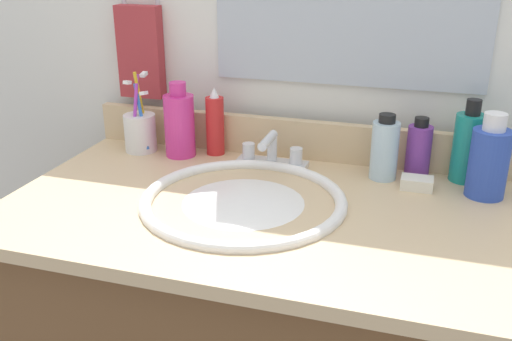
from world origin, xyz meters
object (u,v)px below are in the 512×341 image
object	(u,v)px
bottle_shampoo_blue	(489,161)
bottle_cream_purple	(419,149)
cup_white_ceramic	(140,131)
soap_bar	(417,183)
bottle_spray_red	(215,124)
faucet	(271,155)
bottle_mouthwash_teal	(468,146)
bottle_gel_clear	(385,149)
hand_towel	(141,52)
bottle_soap_pink	(179,124)

from	to	relation	value
bottle_shampoo_blue	bottle_cream_purple	size ratio (longest dim) A/B	1.33
bottle_shampoo_blue	cup_white_ceramic	bearing A→B (deg)	177.16
bottle_shampoo_blue	cup_white_ceramic	xyz separation A→B (m)	(-0.77, 0.04, -0.03)
soap_bar	bottle_spray_red	bearing A→B (deg)	170.88
faucet	bottle_cream_purple	bearing A→B (deg)	9.06
bottle_shampoo_blue	cup_white_ceramic	size ratio (longest dim) A/B	0.88
bottle_cream_purple	bottle_mouthwash_teal	size ratio (longest dim) A/B	0.73
cup_white_ceramic	bottle_gel_clear	bearing A→B (deg)	-0.44
hand_towel	bottle_gel_clear	bearing A→B (deg)	-8.71
bottle_mouthwash_teal	bottle_shampoo_blue	bearing A→B (deg)	-63.57
bottle_gel_clear	soap_bar	distance (m)	0.10
soap_bar	bottle_soap_pink	bearing A→B (deg)	175.76
soap_bar	bottle_mouthwash_teal	bearing A→B (deg)	39.19
bottle_spray_red	bottle_gel_clear	bearing A→B (deg)	-5.46
bottle_soap_pink	hand_towel	bearing A→B (deg)	146.46
cup_white_ceramic	soap_bar	bearing A→B (deg)	-3.69
bottle_soap_pink	bottle_cream_purple	bearing A→B (deg)	4.15
bottle_cream_purple	bottle_spray_red	bearing A→B (deg)	-179.48
bottle_spray_red	bottle_mouthwash_teal	world-z (taller)	bottle_mouthwash_teal
soap_bar	hand_towel	bearing A→B (deg)	169.15
bottle_gel_clear	bottle_shampoo_blue	xyz separation A→B (m)	(0.20, -0.03, 0.01)
bottle_shampoo_blue	faucet	bearing A→B (deg)	176.64
cup_white_ceramic	faucet	bearing A→B (deg)	-2.14
faucet	bottle_spray_red	size ratio (longest dim) A/B	1.00
faucet	bottle_mouthwash_teal	distance (m)	0.41
faucet	cup_white_ceramic	distance (m)	0.33
faucet	bottle_shampoo_blue	world-z (taller)	bottle_shampoo_blue
bottle_gel_clear	bottle_soap_pink	size ratio (longest dim) A/B	0.81
hand_towel	bottle_mouthwash_teal	size ratio (longest dim) A/B	1.26
faucet	bottle_soap_pink	bearing A→B (deg)	177.24
faucet	bottle_soap_pink	distance (m)	0.23
faucet	bottle_shampoo_blue	bearing A→B (deg)	-3.36
bottle_cream_purple	soap_bar	xyz separation A→B (m)	(0.00, -0.08, -0.05)
bottle_gel_clear	bottle_shampoo_blue	size ratio (longest dim) A/B	0.83
cup_white_ceramic	soap_bar	xyz separation A→B (m)	(0.65, -0.04, -0.04)
bottle_shampoo_blue	bottle_gel_clear	bearing A→B (deg)	170.41
hand_towel	bottle_soap_pink	bearing A→B (deg)	-33.54
bottle_spray_red	soap_bar	distance (m)	0.48
cup_white_ceramic	bottle_spray_red	bearing A→B (deg)	10.55
faucet	cup_white_ceramic	world-z (taller)	cup_white_ceramic
bottle_gel_clear	bottle_cream_purple	size ratio (longest dim) A/B	1.10
faucet	bottle_shampoo_blue	distance (m)	0.45
hand_towel	bottle_cream_purple	bearing A→B (deg)	-4.30
hand_towel	bottle_mouthwash_teal	xyz separation A→B (m)	(0.77, -0.05, -0.14)
faucet	bottle_soap_pink	xyz separation A→B (m)	(-0.22, 0.01, 0.05)
cup_white_ceramic	bottle_mouthwash_teal	bearing A→B (deg)	2.66
bottle_soap_pink	bottle_gel_clear	bearing A→B (deg)	-0.35
bottle_gel_clear	bottle_spray_red	world-z (taller)	bottle_spray_red
bottle_spray_red	bottle_cream_purple	size ratio (longest dim) A/B	1.25
bottle_gel_clear	cup_white_ceramic	bearing A→B (deg)	179.56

